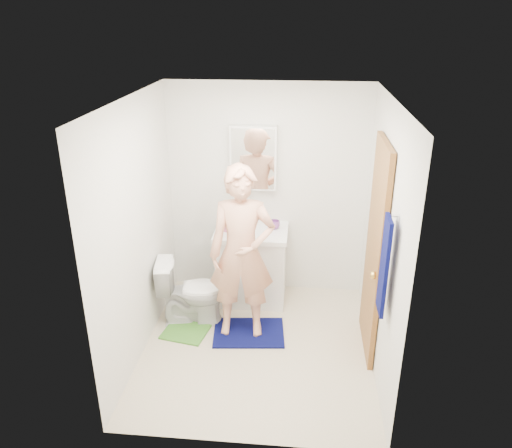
{
  "coord_description": "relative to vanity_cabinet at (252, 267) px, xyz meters",
  "views": [
    {
      "loc": [
        0.38,
        -4.03,
        3.04
      ],
      "look_at": [
        -0.04,
        0.25,
        1.21
      ],
      "focal_mm": 35.0,
      "sensor_mm": 36.0,
      "label": 1
    }
  ],
  "objects": [
    {
      "name": "wall_front",
      "position": [
        0.15,
        -2.12,
        0.8
      ],
      "size": [
        2.2,
        0.02,
        2.4
      ],
      "primitive_type": "cube",
      "color": "silver",
      "rests_on": "ground"
    },
    {
      "name": "medicine_cabinet",
      "position": [
        0.0,
        0.22,
        1.2
      ],
      "size": [
        0.5,
        0.12,
        0.7
      ],
      "primitive_type": "cube",
      "color": "white",
      "rests_on": "wall_back"
    },
    {
      "name": "towel_hook",
      "position": [
        1.22,
        -1.48,
        1.27
      ],
      "size": [
        0.06,
        0.02,
        0.02
      ],
      "primitive_type": "cylinder",
      "rotation": [
        0.0,
        1.57,
        0.0
      ],
      "color": "silver",
      "rests_on": "wall_right"
    },
    {
      "name": "bath_mat",
      "position": [
        0.04,
        -0.71,
        -0.39
      ],
      "size": [
        0.76,
        0.58,
        0.02
      ],
      "primitive_type": "cube",
      "rotation": [
        0.0,
        0.0,
        0.1
      ],
      "color": "#070B47",
      "rests_on": "floor"
    },
    {
      "name": "wall_left",
      "position": [
        -0.96,
        -0.91,
        0.8
      ],
      "size": [
        0.02,
        2.4,
        2.4
      ],
      "primitive_type": "cube",
      "color": "silver",
      "rests_on": "ground"
    },
    {
      "name": "door",
      "position": [
        1.22,
        -0.76,
        0.62
      ],
      "size": [
        0.05,
        0.8,
        2.05
      ],
      "primitive_type": "cube",
      "color": "#99602A",
      "rests_on": "ground"
    },
    {
      "name": "man",
      "position": [
        -0.02,
        -0.67,
        0.5
      ],
      "size": [
        0.67,
        0.47,
        1.75
      ],
      "primitive_type": "imported",
      "rotation": [
        0.0,
        0.0,
        0.08
      ],
      "color": "#E09D7E",
      "rests_on": "bath_mat"
    },
    {
      "name": "soap_dispenser",
      "position": [
        -0.24,
        -0.05,
        0.54
      ],
      "size": [
        0.11,
        0.11,
        0.18
      ],
      "primitive_type": "imported",
      "rotation": [
        0.0,
        0.0,
        -0.42
      ],
      "color": "#B85575",
      "rests_on": "countertop"
    },
    {
      "name": "sink_basin",
      "position": [
        0.0,
        0.0,
        0.44
      ],
      "size": [
        0.4,
        0.4,
        0.03
      ],
      "primitive_type": "cylinder",
      "color": "white",
      "rests_on": "countertop"
    },
    {
      "name": "mirror_panel",
      "position": [
        0.0,
        0.16,
        1.2
      ],
      "size": [
        0.46,
        0.01,
        0.66
      ],
      "primitive_type": "cube",
      "color": "white",
      "rests_on": "wall_back"
    },
    {
      "name": "toothbrush_cup",
      "position": [
        0.25,
        0.06,
        0.5
      ],
      "size": [
        0.14,
        0.14,
        0.09
      ],
      "primitive_type": "imported",
      "rotation": [
        0.0,
        0.0,
        -0.16
      ],
      "color": "#864497",
      "rests_on": "countertop"
    },
    {
      "name": "faucet",
      "position": [
        0.0,
        0.18,
        0.51
      ],
      "size": [
        0.03,
        0.03,
        0.12
      ],
      "primitive_type": "cylinder",
      "color": "silver",
      "rests_on": "countertop"
    },
    {
      "name": "wall_back",
      "position": [
        0.15,
        0.3,
        0.8
      ],
      "size": [
        2.2,
        0.02,
        2.4
      ],
      "primitive_type": "cube",
      "color": "silver",
      "rests_on": "ground"
    },
    {
      "name": "towel",
      "position": [
        1.18,
        -1.48,
        0.85
      ],
      "size": [
        0.03,
        0.24,
        0.8
      ],
      "primitive_type": "cube",
      "color": "#070B47",
      "rests_on": "wall_right"
    },
    {
      "name": "floor",
      "position": [
        0.15,
        -0.91,
        -0.41
      ],
      "size": [
        2.2,
        2.4,
        0.02
      ],
      "primitive_type": "cube",
      "color": "beige",
      "rests_on": "ground"
    },
    {
      "name": "countertop",
      "position": [
        0.0,
        0.0,
        0.43
      ],
      "size": [
        0.79,
        0.59,
        0.05
      ],
      "primitive_type": "cube",
      "color": "white",
      "rests_on": "vanity_cabinet"
    },
    {
      "name": "vanity_cabinet",
      "position": [
        0.0,
        0.0,
        0.0
      ],
      "size": [
        0.75,
        0.55,
        0.8
      ],
      "primitive_type": "cube",
      "color": "white",
      "rests_on": "floor"
    },
    {
      "name": "toilet",
      "position": [
        -0.57,
        -0.52,
        -0.04
      ],
      "size": [
        0.76,
        0.5,
        0.72
      ],
      "primitive_type": "imported",
      "rotation": [
        0.0,
        0.0,
        1.72
      ],
      "color": "white",
      "rests_on": "floor"
    },
    {
      "name": "door_knob",
      "position": [
        1.18,
        -1.08,
        0.55
      ],
      "size": [
        0.07,
        0.07,
        0.07
      ],
      "primitive_type": "sphere",
      "color": "gold",
      "rests_on": "door"
    },
    {
      "name": "ceiling",
      "position": [
        0.15,
        -0.91,
        2.01
      ],
      "size": [
        2.2,
        2.4,
        0.02
      ],
      "primitive_type": "cube",
      "color": "white",
      "rests_on": "ground"
    },
    {
      "name": "wall_right",
      "position": [
        1.26,
        -0.91,
        0.8
      ],
      "size": [
        0.02,
        2.4,
        2.4
      ],
      "primitive_type": "cube",
      "color": "silver",
      "rests_on": "ground"
    },
    {
      "name": "green_rug",
      "position": [
        -0.61,
        -0.75,
        -0.39
      ],
      "size": [
        0.5,
        0.45,
        0.02
      ],
      "primitive_type": "cube",
      "rotation": [
        0.0,
        0.0,
        -0.2
      ],
      "color": "#4A9030",
      "rests_on": "floor"
    }
  ]
}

